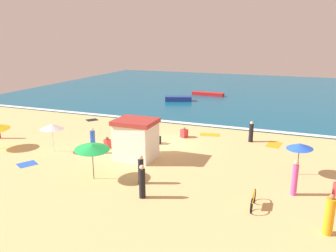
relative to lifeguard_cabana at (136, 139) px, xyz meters
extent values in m
plane|color=#D8B775|center=(0.64, 3.62, -1.39)|extent=(60.00, 60.00, 0.00)
cube|color=#0F567A|center=(0.64, 31.62, -1.34)|extent=(60.00, 44.00, 0.10)
cube|color=white|center=(0.64, 9.92, -1.28)|extent=(57.00, 0.70, 0.01)
cube|color=white|center=(0.00, 0.00, -0.17)|extent=(2.60, 2.22, 2.44)
cube|color=#A5332D|center=(0.00, 0.00, 1.20)|extent=(2.71, 2.28, 0.29)
cylinder|color=#4C3823|center=(10.27, 1.01, -0.42)|extent=(0.05, 0.05, 1.94)
cone|color=blue|center=(10.27, 1.01, 0.43)|extent=(2.18, 2.18, 0.44)
cylinder|color=#4C3823|center=(-0.82, -3.94, -0.35)|extent=(0.05, 0.05, 2.07)
cone|color=green|center=(-0.82, -3.94, 0.58)|extent=(2.86, 2.86, 0.48)
cylinder|color=silver|center=(-6.21, -0.88, -0.38)|extent=(0.05, 0.05, 2.01)
cone|color=white|center=(-6.21, -0.88, 0.48)|extent=(2.31, 2.31, 0.39)
torus|color=black|center=(8.31, -4.54, -1.06)|extent=(0.06, 0.72, 0.72)
torus|color=black|center=(8.32, -3.44, -1.06)|extent=(0.06, 0.72, 0.72)
cube|color=orange|center=(8.31, -3.99, -0.84)|extent=(0.06, 0.88, 0.36)
cylinder|color=#D84CA5|center=(10.13, -1.89, -0.55)|extent=(0.37, 0.37, 1.68)
sphere|color=#DBA884|center=(10.13, -1.89, 0.41)|extent=(0.26, 0.26, 0.26)
cylinder|color=blue|center=(-3.33, -0.18, -0.56)|extent=(0.50, 0.50, 1.65)
sphere|color=beige|center=(-3.33, -0.18, 0.38)|extent=(0.26, 0.26, 0.26)
cylinder|color=black|center=(2.04, -3.51, -0.67)|extent=(0.41, 0.41, 1.43)
sphere|color=beige|center=(2.04, -3.51, 0.17)|extent=(0.27, 0.27, 0.27)
cube|color=red|center=(-3.01, 1.21, -1.06)|extent=(0.53, 0.53, 0.65)
sphere|color=brown|center=(-3.01, 1.21, -0.63)|extent=(0.24, 0.24, 0.24)
cube|color=black|center=(0.05, 3.47, -1.09)|extent=(0.57, 0.57, 0.59)
sphere|color=beige|center=(0.05, 3.47, -0.69)|extent=(0.25, 0.25, 0.25)
cylinder|color=red|center=(-2.84, 4.91, -0.63)|extent=(0.40, 0.40, 1.51)
sphere|color=#DBA884|center=(-2.84, 4.91, 0.23)|extent=(0.24, 0.24, 0.24)
cylinder|color=black|center=(2.85, -5.04, -0.60)|extent=(0.43, 0.43, 1.57)
sphere|color=beige|center=(2.85, -5.04, 0.29)|extent=(0.24, 0.24, 0.24)
cylinder|color=black|center=(6.78, 6.60, -0.68)|extent=(0.37, 0.37, 1.42)
sphere|color=beige|center=(6.78, 6.60, 0.15)|extent=(0.25, 0.25, 0.25)
cylinder|color=orange|center=(11.55, -5.21, -0.57)|extent=(0.45, 0.45, 1.63)
sphere|color=#9E6B47|center=(11.55, -5.21, 0.34)|extent=(0.22, 0.22, 0.22)
cube|color=red|center=(1.50, 5.82, -1.05)|extent=(0.65, 0.65, 0.67)
sphere|color=#9E6B47|center=(1.50, 5.82, -0.62)|extent=(0.21, 0.21, 0.21)
cube|color=black|center=(-8.93, 8.06, -1.38)|extent=(1.43, 1.46, 0.01)
cube|color=orange|center=(3.31, 7.28, -1.38)|extent=(1.82, 1.20, 0.01)
cube|color=blue|center=(-6.17, -3.57, -1.38)|extent=(1.43, 1.49, 0.01)
cube|color=orange|center=(8.57, 6.48, -1.38)|extent=(1.21, 1.78, 0.01)
cube|color=navy|center=(-4.07, 20.14, -0.99)|extent=(3.56, 2.34, 0.60)
cube|color=red|center=(-1.57, 25.40, -1.06)|extent=(4.43, 1.17, 0.45)
camera|label=1|loc=(9.75, -19.21, 6.71)|focal=35.64mm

